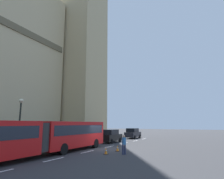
% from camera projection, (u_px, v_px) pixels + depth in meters
% --- Properties ---
extents(ground_plane, '(160.00, 160.00, 0.00)m').
position_uv_depth(ground_plane, '(101.00, 149.00, 21.30)').
color(ground_plane, '#333335').
extents(lane_centre_marking, '(34.40, 0.16, 0.01)m').
position_uv_depth(lane_centre_marking, '(99.00, 149.00, 20.90)').
color(lane_centre_marking, silver).
rests_on(lane_centre_marking, ground_plane).
extents(articulated_bus, '(18.43, 2.54, 2.90)m').
position_uv_depth(articulated_bus, '(35.00, 135.00, 15.86)').
color(articulated_bus, red).
rests_on(articulated_bus, ground_plane).
extents(sedan_lead, '(4.40, 1.86, 1.85)m').
position_uv_depth(sedan_lead, '(111.00, 136.00, 28.31)').
color(sedan_lead, black).
rests_on(sedan_lead, ground_plane).
extents(sedan_trailing, '(4.40, 1.86, 1.85)m').
position_uv_depth(sedan_trailing, '(133.00, 133.00, 36.43)').
color(sedan_trailing, black).
rests_on(sedan_trailing, ground_plane).
extents(traffic_cone_west, '(0.36, 0.36, 0.58)m').
position_uv_depth(traffic_cone_west, '(106.00, 151.00, 17.37)').
color(traffic_cone_west, black).
rests_on(traffic_cone_west, ground_plane).
extents(traffic_cone_middle, '(0.36, 0.36, 0.58)m').
position_uv_depth(traffic_cone_middle, '(117.00, 148.00, 19.27)').
color(traffic_cone_middle, black).
rests_on(traffic_cone_middle, ground_plane).
extents(street_lamp, '(0.44, 0.44, 5.27)m').
position_uv_depth(street_lamp, '(20.00, 120.00, 19.80)').
color(street_lamp, black).
rests_on(street_lamp, ground_plane).
extents(pedestrian_near_cones, '(0.45, 0.45, 1.69)m').
position_uv_depth(pedestrian_near_cones, '(124.00, 144.00, 17.36)').
color(pedestrian_near_cones, '#262D4C').
rests_on(pedestrian_near_cones, ground_plane).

